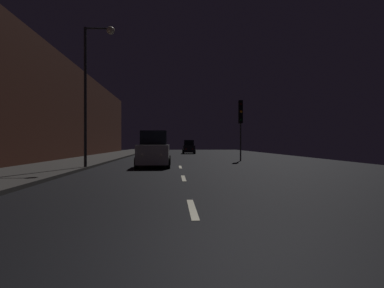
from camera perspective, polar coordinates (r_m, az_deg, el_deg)
ground at (r=28.59m, az=-2.52°, el=-2.82°), size 27.25×84.00×0.02m
sidewalk_left at (r=29.43m, az=-17.14°, el=-2.57°), size 4.40×84.00×0.15m
building_facade_left at (r=26.99m, az=-24.34°, el=6.46°), size 0.80×63.00×8.88m
lane_centerline at (r=13.31m, az=-1.54°, el=-6.17°), size 0.16×14.55×0.01m
traffic_light_far_right at (r=26.52m, az=8.75°, el=4.86°), size 0.32×0.46×5.01m
streetlamp_overhead at (r=18.87m, az=-17.38°, el=11.61°), size 1.70×0.44×8.00m
car_approaching_headlights at (r=19.95m, az=-6.84°, el=-1.14°), size 2.05×4.43×2.23m
car_distant_taillights at (r=44.31m, az=-0.60°, el=-0.63°), size 1.74×3.78×1.90m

